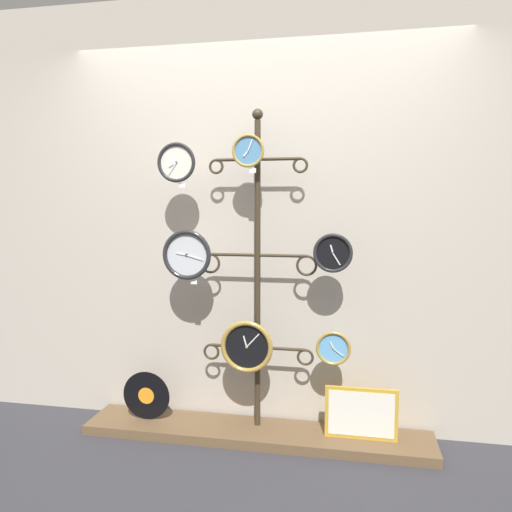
{
  "coord_description": "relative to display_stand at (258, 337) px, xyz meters",
  "views": [
    {
      "loc": [
        0.58,
        -2.62,
        1.47
      ],
      "look_at": [
        0.0,
        0.36,
        1.16
      ],
      "focal_mm": 35.0,
      "sensor_mm": 36.0,
      "label": 1
    }
  ],
  "objects": [
    {
      "name": "price_tag_lower",
      "position": [
        -0.38,
        -0.11,
        0.36
      ],
      "size": [
        0.04,
        0.0,
        0.03
      ],
      "color": "white"
    },
    {
      "name": "clock_middle_right",
      "position": [
        0.47,
        -0.1,
        0.55
      ],
      "size": [
        0.23,
        0.04,
        0.23
      ],
      "color": "black"
    },
    {
      "name": "shop_wall",
      "position": [
        0.0,
        0.16,
        0.76
      ],
      "size": [
        4.4,
        0.04,
        2.8
      ],
      "color": "#BCB2A3",
      "rests_on": "ground_plane"
    },
    {
      "name": "price_tag_upper",
      "position": [
        -0.45,
        -0.11,
        0.95
      ],
      "size": [
        0.04,
        0.0,
        0.03
      ],
      "color": "white"
    },
    {
      "name": "price_tag_mid",
      "position": [
        -0.01,
        -0.09,
        1.03
      ],
      "size": [
        0.04,
        0.0,
        0.03
      ],
      "color": "white"
    },
    {
      "name": "ground_plane",
      "position": [
        0.0,
        -0.41,
        -0.64
      ],
      "size": [
        12.0,
        12.0,
        0.0
      ],
      "primitive_type": "plane",
      "color": "#333338"
    },
    {
      "name": "low_shelf",
      "position": [
        0.0,
        -0.06,
        -0.61
      ],
      "size": [
        2.2,
        0.36,
        0.06
      ],
      "color": "brown",
      "rests_on": "ground_plane"
    },
    {
      "name": "clock_top_center",
      "position": [
        -0.04,
        -0.09,
        1.15
      ],
      "size": [
        0.2,
        0.04,
        0.2
      ],
      "color": "#4C84B2"
    },
    {
      "name": "vinyl_record",
      "position": [
        -0.73,
        -0.06,
        -0.42
      ],
      "size": [
        0.32,
        0.01,
        0.32
      ],
      "color": "black",
      "rests_on": "low_shelf"
    },
    {
      "name": "clock_middle_left",
      "position": [
        -0.42,
        -0.11,
        0.52
      ],
      "size": [
        0.31,
        0.04,
        0.31
      ],
      "color": "silver"
    },
    {
      "name": "clock_top_left",
      "position": [
        -0.48,
        -0.11,
        1.09
      ],
      "size": [
        0.24,
        0.04,
        0.24
      ],
      "color": "silver"
    },
    {
      "name": "picture_frame",
      "position": [
        0.65,
        -0.08,
        -0.42
      ],
      "size": [
        0.43,
        0.02,
        0.32
      ],
      "color": "gold",
      "rests_on": "low_shelf"
    },
    {
      "name": "clock_bottom_right",
      "position": [
        0.48,
        -0.07,
        -0.03
      ],
      "size": [
        0.21,
        0.04,
        0.21
      ],
      "color": "#60A8DB"
    },
    {
      "name": "display_stand",
      "position": [
        0.0,
        0.0,
        0.0
      ],
      "size": [
        0.74,
        0.42,
        2.05
      ],
      "color": "#382D1E",
      "rests_on": "ground_plane"
    },
    {
      "name": "clock_bottom_center",
      "position": [
        -0.05,
        -0.1,
        -0.04
      ],
      "size": [
        0.33,
        0.04,
        0.33
      ],
      "color": "black"
    }
  ]
}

